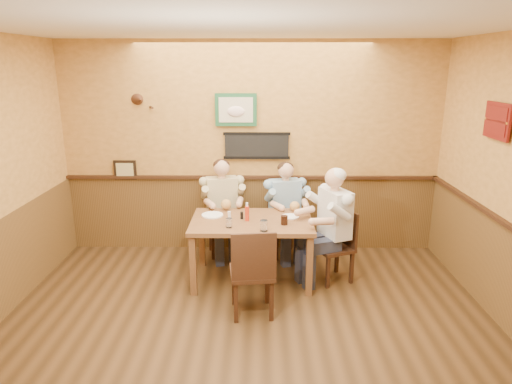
% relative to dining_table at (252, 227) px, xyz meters
% --- Properties ---
extents(room, '(5.02, 5.03, 2.81)m').
position_rel_dining_table_xyz_m(room, '(0.11, -1.33, 1.03)').
color(room, '#352210').
rests_on(room, ground).
extents(dining_table, '(1.40, 0.90, 0.75)m').
position_rel_dining_table_xyz_m(dining_table, '(0.00, 0.00, 0.00)').
color(dining_table, brown).
rests_on(dining_table, ground).
extents(chair_back_left, '(0.45, 0.45, 0.82)m').
position_rel_dining_table_xyz_m(chair_back_left, '(-0.41, 0.76, -0.25)').
color(chair_back_left, '#3A2112').
rests_on(chair_back_left, ground).
extents(chair_back_right, '(0.46, 0.46, 0.81)m').
position_rel_dining_table_xyz_m(chair_back_right, '(0.42, 0.73, -0.26)').
color(chair_back_right, '#3A2112').
rests_on(chair_back_right, ground).
extents(chair_right_end, '(0.52, 0.52, 0.86)m').
position_rel_dining_table_xyz_m(chair_right_end, '(0.96, -0.01, -0.23)').
color(chair_right_end, '#3A2112').
rests_on(chair_right_end, ground).
extents(chair_near_side, '(0.48, 0.48, 0.95)m').
position_rel_dining_table_xyz_m(chair_near_side, '(0.02, -0.76, -0.18)').
color(chair_near_side, '#3A2112').
rests_on(chair_near_side, ground).
extents(diner_tan_shirt, '(0.64, 0.64, 1.18)m').
position_rel_dining_table_xyz_m(diner_tan_shirt, '(-0.41, 0.76, -0.07)').
color(diner_tan_shirt, beige).
rests_on(diner_tan_shirt, ground).
extents(diner_blue_polo, '(0.65, 0.65, 1.15)m').
position_rel_dining_table_xyz_m(diner_blue_polo, '(0.42, 0.73, -0.08)').
color(diner_blue_polo, '#84A9C6').
rests_on(diner_blue_polo, ground).
extents(diner_white_elder, '(0.74, 0.74, 1.23)m').
position_rel_dining_table_xyz_m(diner_white_elder, '(0.96, -0.01, -0.04)').
color(diner_white_elder, silver).
rests_on(diner_white_elder, ground).
extents(water_glass_left, '(0.08, 0.08, 0.11)m').
position_rel_dining_table_xyz_m(water_glass_left, '(-0.25, -0.25, 0.14)').
color(water_glass_left, white).
rests_on(water_glass_left, dining_table).
extents(water_glass_mid, '(0.10, 0.10, 0.12)m').
position_rel_dining_table_xyz_m(water_glass_mid, '(0.14, -0.36, 0.15)').
color(water_glass_mid, white).
rests_on(water_glass_mid, dining_table).
extents(cola_tumbler, '(0.08, 0.08, 0.10)m').
position_rel_dining_table_xyz_m(cola_tumbler, '(0.37, -0.15, 0.14)').
color(cola_tumbler, black).
rests_on(cola_tumbler, dining_table).
extents(hot_sauce_bottle, '(0.06, 0.06, 0.19)m').
position_rel_dining_table_xyz_m(hot_sauce_bottle, '(-0.05, -0.03, 0.19)').
color(hot_sauce_bottle, red).
rests_on(hot_sauce_bottle, dining_table).
extents(salt_shaker, '(0.04, 0.04, 0.09)m').
position_rel_dining_table_xyz_m(salt_shaker, '(-0.26, 0.02, 0.14)').
color(salt_shaker, white).
rests_on(salt_shaker, dining_table).
extents(pepper_shaker, '(0.04, 0.04, 0.08)m').
position_rel_dining_table_xyz_m(pepper_shaker, '(-0.12, 0.04, 0.13)').
color(pepper_shaker, black).
rests_on(pepper_shaker, dining_table).
extents(plate_far_left, '(0.30, 0.30, 0.02)m').
position_rel_dining_table_xyz_m(plate_far_left, '(-0.47, 0.15, 0.10)').
color(plate_far_left, white).
rests_on(plate_far_left, dining_table).
extents(plate_far_right, '(0.22, 0.22, 0.01)m').
position_rel_dining_table_xyz_m(plate_far_right, '(0.45, 0.11, 0.10)').
color(plate_far_right, white).
rests_on(plate_far_right, dining_table).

